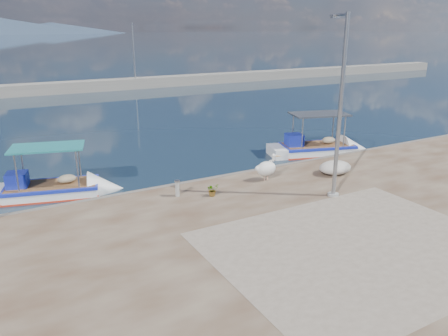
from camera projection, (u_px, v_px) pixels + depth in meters
ground at (275, 231)px, 15.68m from camera, size 1400.00×1400.00×0.00m
quay at (420, 317)px, 10.62m from camera, size 44.00×22.00×0.50m
quay_patch at (359, 246)px, 13.50m from camera, size 9.00×7.00×0.01m
breakwater at (66, 87)px, 48.75m from camera, size 120.00×2.20×7.50m
boat_left at (51, 191)px, 18.89m from camera, size 5.63×3.08×2.58m
boat_right at (316, 150)px, 25.21m from camera, size 6.02×3.44×2.75m
pelican at (267, 168)px, 19.19m from camera, size 1.27×0.74×1.21m
lamp_post at (339, 115)px, 16.60m from camera, size 0.44×0.96×7.00m
bollard_near at (177, 188)px, 17.43m from camera, size 0.22×0.22×0.67m
potted_plant at (212, 190)px, 17.49m from camera, size 0.50×0.44×0.52m
net_pile_d at (335, 168)px, 20.14m from camera, size 1.60×1.20×0.60m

